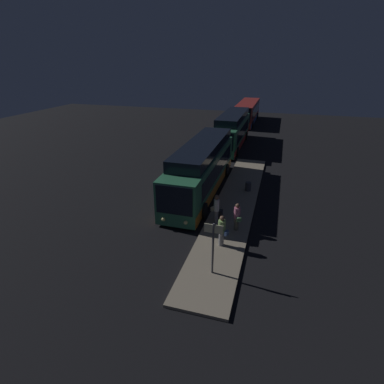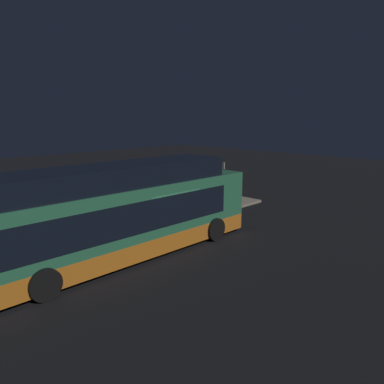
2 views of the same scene
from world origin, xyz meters
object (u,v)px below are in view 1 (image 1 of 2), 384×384
object	(u,v)px
bus_lead	(202,170)
trash_bin	(248,186)
sign_post	(213,242)
bus_third	(247,112)
bus_second	(232,132)
passenger_boarding	(237,216)
passenger_waiting	(216,208)
suitcase	(221,215)
passenger_with_bags	(222,230)

from	to	relation	value
bus_lead	trash_bin	size ratio (longest dim) A/B	18.55
bus_lead	sign_post	distance (m)	9.81
bus_third	bus_second	bearing A→B (deg)	-0.00
trash_bin	passenger_boarding	bearing A→B (deg)	0.28
trash_bin	passenger_waiting	bearing A→B (deg)	-12.97
sign_post	bus_third	bearing A→B (deg)	-175.39
bus_second	suitcase	size ratio (longest dim) A/B	12.22
bus_second	passenger_with_bags	distance (m)	20.64
sign_post	trash_bin	size ratio (longest dim) A/B	3.99
bus_third	passenger_with_bags	world-z (taller)	bus_third
bus_lead	passenger_waiting	bearing A→B (deg)	24.07
bus_lead	suitcase	size ratio (longest dim) A/B	12.85
passenger_boarding	passenger_with_bags	bearing A→B (deg)	39.55
suitcase	passenger_boarding	bearing A→B (deg)	53.51
bus_lead	suitcase	distance (m)	5.18
bus_third	passenger_with_bags	bearing A→B (deg)	4.85
sign_post	trash_bin	xyz separation A→B (m)	(-9.95, 0.45, -1.33)
bus_lead	bus_third	distance (m)	27.72
bus_lead	passenger_with_bags	distance (m)	7.65
trash_bin	passenger_with_bags	bearing A→B (deg)	-3.64
bus_third	sign_post	distance (m)	37.18
passenger_boarding	passenger_waiting	distance (m)	1.35
bus_lead	passenger_boarding	bearing A→B (deg)	33.42
trash_bin	sign_post	bearing A→B (deg)	-2.58
bus_third	trash_bin	distance (m)	27.35
sign_post	passenger_with_bags	bearing A→B (deg)	-179.04
bus_lead	suitcase	bearing A→B (deg)	28.16
bus_third	suitcase	distance (m)	32.27
passenger_waiting	sign_post	xyz separation A→B (m)	(4.47, 0.81, 0.61)
bus_lead	suitcase	xyz separation A→B (m)	(4.45, 2.38, -1.15)
bus_second	sign_post	size ratio (longest dim) A/B	4.42
bus_lead	passenger_with_bags	xyz separation A→B (m)	(7.03, 2.95, -0.56)
bus_second	trash_bin	bearing A→B (deg)	15.05
passenger_boarding	sign_post	xyz separation A→B (m)	(4.09, -0.48, 0.76)
passenger_with_bags	bus_lead	bearing A→B (deg)	-137.60
passenger_with_bags	sign_post	world-z (taller)	sign_post
bus_third	passenger_waiting	distance (m)	32.66
passenger_with_bags	trash_bin	distance (m)	7.68
bus_lead	passenger_waiting	xyz separation A→B (m)	(4.87, 2.18, -0.46)
passenger_waiting	suitcase	size ratio (longest dim) A/B	1.99
bus_third	trash_bin	size ratio (longest dim) A/B	18.40
sign_post	suitcase	bearing A→B (deg)	-172.93
passenger_boarding	passenger_with_bags	xyz separation A→B (m)	(1.78, -0.52, 0.04)
bus_lead	bus_second	size ratio (longest dim) A/B	1.05
bus_lead	passenger_boarding	xyz separation A→B (m)	(5.25, 3.47, -0.60)
passenger_with_bags	sign_post	size ratio (longest dim) A/B	0.67
passenger_with_bags	trash_bin	xyz separation A→B (m)	(-7.64, 0.49, -0.61)
passenger_boarding	trash_bin	xyz separation A→B (m)	(-5.86, -0.03, -0.57)
bus_second	passenger_with_bags	world-z (taller)	bus_second
suitcase	sign_post	bearing A→B (deg)	7.07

